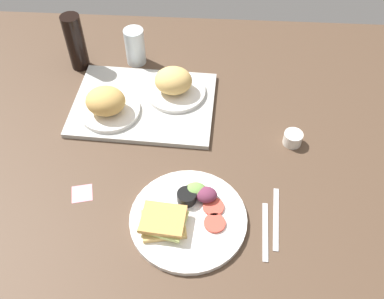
{
  "coord_description": "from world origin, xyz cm",
  "views": [
    {
      "loc": [
        6.89,
        -76.06,
        98.79
      ],
      "look_at": [
        2.0,
        3.0,
        4.0
      ],
      "focal_mm": 40.37,
      "sensor_mm": 36.0,
      "label": 1
    }
  ],
  "objects": [
    {
      "name": "plate_with_salad",
      "position": [
        1.68,
        -17.6,
        1.62
      ],
      "size": [
        30.65,
        30.65,
        5.4
      ],
      "color": "white",
      "rests_on": "ground_plane"
    },
    {
      "name": "ground_plane",
      "position": [
        0.0,
        0.0,
        -1.5
      ],
      "size": [
        190.0,
        150.0,
        3.0
      ],
      "primitive_type": "cube",
      "color": "#4C3828"
    },
    {
      "name": "sticky_note",
      "position": [
        -27.46,
        -11.3,
        0.06
      ],
      "size": [
        6.78,
        6.78,
        0.12
      ],
      "primitive_type": "cube",
      "rotation": [
        0.0,
        0.0,
        0.24
      ],
      "color": "pink",
      "rests_on": "ground_plane"
    },
    {
      "name": "espresso_cup",
      "position": [
        31.73,
        10.87,
        2.0
      ],
      "size": [
        5.6,
        5.6,
        4.0
      ],
      "primitive_type": "cylinder",
      "color": "silver",
      "rests_on": "ground_plane"
    },
    {
      "name": "fork",
      "position": [
        22.32,
        -20.0,
        0.25
      ],
      "size": [
        2.11,
        17.04,
        0.5
      ],
      "primitive_type": "cube",
      "rotation": [
        0.0,
        0.0,
        1.53
      ],
      "color": "#B7B7BC",
      "rests_on": "ground_plane"
    },
    {
      "name": "bread_plate_far",
      "position": [
        -5.38,
        28.79,
        5.5
      ],
      "size": [
        19.56,
        19.56,
        9.67
      ],
      "color": "white",
      "rests_on": "serving_tray"
    },
    {
      "name": "serving_tray",
      "position": [
        -15.0,
        23.92,
        0.8
      ],
      "size": [
        46.44,
        34.99,
        1.6
      ],
      "primitive_type": "cube",
      "rotation": [
        0.0,
        0.0,
        -0.04
      ],
      "color": "#B2B2AD",
      "rests_on": "ground_plane"
    },
    {
      "name": "soda_bottle",
      "position": [
        -40.0,
        42.74,
        10.05
      ],
      "size": [
        6.4,
        6.4,
        20.09
      ],
      "primitive_type": "cylinder",
      "color": "black",
      "rests_on": "ground_plane"
    },
    {
      "name": "knife",
      "position": [
        25.32,
        -16.0,
        0.25
      ],
      "size": [
        2.74,
        19.05,
        0.5
      ],
      "primitive_type": "cube",
      "rotation": [
        0.0,
        0.0,
        1.5
      ],
      "color": "#B7B7BC",
      "rests_on": "ground_plane"
    },
    {
      "name": "bread_plate_near",
      "position": [
        -25.3,
        18.31,
        5.63
      ],
      "size": [
        19.06,
        19.06,
        9.77
      ],
      "color": "white",
      "rests_on": "serving_tray"
    },
    {
      "name": "drinking_glass",
      "position": [
        -20.6,
        46.35,
        6.58
      ],
      "size": [
        6.88,
        6.88,
        13.17
      ],
      "primitive_type": "cylinder",
      "color": "silver",
      "rests_on": "ground_plane"
    }
  ]
}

